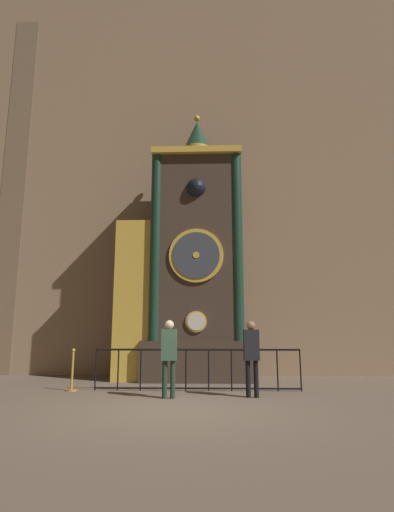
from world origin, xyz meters
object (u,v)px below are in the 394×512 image
at_px(visitor_far, 251,351).
at_px(stanchion_post, 72,377).
at_px(visitor_near, 169,351).
at_px(clock_tower, 187,266).

height_order(visitor_far, stanchion_post, visitor_far).
bearing_deg(visitor_far, visitor_near, -176.86).
relative_size(visitor_near, stanchion_post, 1.66).
bearing_deg(visitor_near, clock_tower, 85.51).
height_order(visitor_near, stanchion_post, visitor_near).
relative_size(clock_tower, stanchion_post, 8.50).
xyz_separation_m(visitor_near, stanchion_post, (-2.53, 1.07, -0.69)).
xyz_separation_m(clock_tower, visitor_far, (1.68, -3.14, -2.47)).
bearing_deg(visitor_far, clock_tower, 115.48).
bearing_deg(visitor_near, visitor_far, 4.45).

